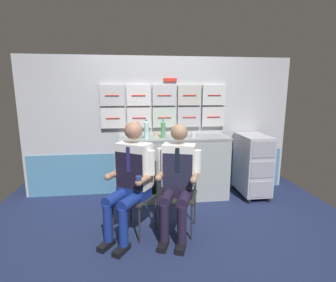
{
  "coord_description": "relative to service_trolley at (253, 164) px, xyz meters",
  "views": [
    {
      "loc": [
        -0.39,
        -2.72,
        1.66
      ],
      "look_at": [
        0.02,
        0.48,
        1.02
      ],
      "focal_mm": 27.92,
      "sensor_mm": 36.0,
      "label": 1
    }
  ],
  "objects": [
    {
      "name": "water_bottle_clear",
      "position": [
        -1.4,
        0.03,
        0.57
      ],
      "size": [
        0.07,
        0.07,
        0.27
      ],
      "color": "#51975E",
      "rests_on": "galley_counter"
    },
    {
      "name": "service_trolley",
      "position": [
        0.0,
        0.0,
        0.0
      ],
      "size": [
        0.4,
        0.65,
        0.97
      ],
      "color": "black",
      "rests_on": "ground"
    },
    {
      "name": "galley_counter",
      "position": [
        -1.22,
        0.1,
        -0.04
      ],
      "size": [
        1.65,
        0.53,
        0.96
      ],
      "color": "#9BA2A1",
      "rests_on": "ground"
    },
    {
      "name": "crew_member_left",
      "position": [
        -1.87,
        -0.91,
        0.21
      ],
      "size": [
        0.64,
        0.72,
        1.31
      ],
      "color": "black",
      "rests_on": "ground"
    },
    {
      "name": "folding_chair_right",
      "position": [
        -1.29,
        -0.8,
        0.0
      ],
      "size": [
        0.51,
        0.51,
        0.84
      ],
      "color": "#2D2D33",
      "rests_on": "ground"
    },
    {
      "name": "crew_member_right",
      "position": [
        -1.34,
        -0.95,
        0.19
      ],
      "size": [
        0.54,
        0.69,
        1.28
      ],
      "color": "black",
      "rests_on": "ground"
    },
    {
      "name": "paper_cup_blue",
      "position": [
        -1.09,
        -0.04,
        0.48
      ],
      "size": [
        0.06,
        0.06,
        0.07
      ],
      "color": "tan",
      "rests_on": "galley_counter"
    },
    {
      "name": "galley_bulkhead",
      "position": [
        -1.4,
        0.38,
        0.55
      ],
      "size": [
        4.2,
        0.14,
        2.15
      ],
      "color": "#B2B5BC",
      "rests_on": "ground"
    },
    {
      "name": "folding_chair_left",
      "position": [
        -1.78,
        -0.78,
        0.0
      ],
      "size": [
        0.55,
        0.55,
        0.84
      ],
      "color": "#2D2D33",
      "rests_on": "ground"
    },
    {
      "name": "paper_cup_tan",
      "position": [
        -1.83,
        0.21,
        0.48
      ],
      "size": [
        0.07,
        0.07,
        0.08
      ],
      "color": "navy",
      "rests_on": "galley_counter"
    },
    {
      "name": "ground",
      "position": [
        -1.41,
        -0.99,
        -0.54
      ],
      "size": [
        4.8,
        4.8,
        0.04
      ],
      "primitive_type": "cube",
      "color": "#1D274A"
    },
    {
      "name": "water_bottle_short",
      "position": [
        -1.64,
        -0.01,
        0.57
      ],
      "size": [
        0.07,
        0.07,
        0.28
      ],
      "color": "silver",
      "rests_on": "galley_counter"
    },
    {
      "name": "coffee_cup_white",
      "position": [
        -1.49,
        0.17,
        0.47
      ],
      "size": [
        0.07,
        0.07,
        0.06
      ],
      "color": "tan",
      "rests_on": "galley_counter"
    },
    {
      "name": "sparkling_bottle_green",
      "position": [
        -1.77,
        0.02,
        0.55
      ],
      "size": [
        0.07,
        0.07,
        0.24
      ],
      "color": "#539C50",
      "rests_on": "galley_counter"
    },
    {
      "name": "coffee_cup_spare",
      "position": [
        -0.94,
        0.05,
        0.48
      ],
      "size": [
        0.06,
        0.06,
        0.07
      ],
      "color": "silver",
      "rests_on": "galley_counter"
    }
  ]
}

